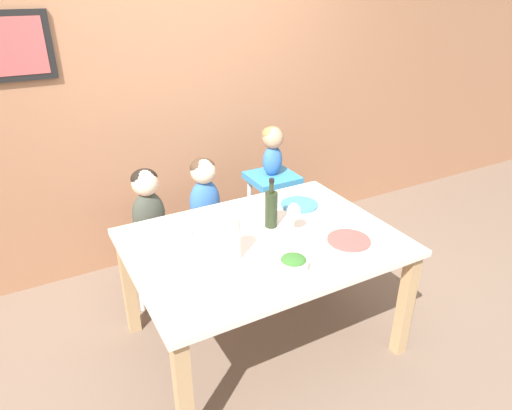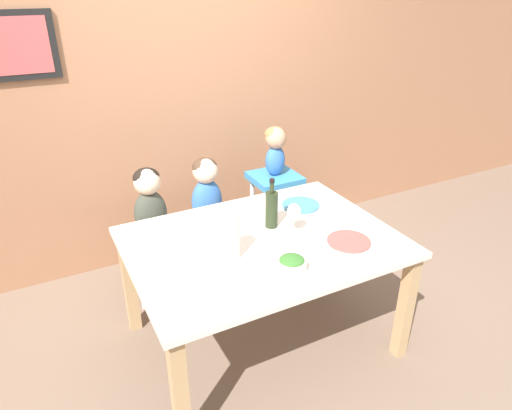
# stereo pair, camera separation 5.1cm
# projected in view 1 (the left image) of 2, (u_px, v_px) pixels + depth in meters

# --- Properties ---
(ground_plane) EXTENTS (14.00, 14.00, 0.00)m
(ground_plane) POSITION_uv_depth(u_px,v_px,m) (262.00, 339.00, 2.87)
(ground_plane) COLOR #705B4C
(wall_back) EXTENTS (10.00, 0.09, 2.70)m
(wall_back) POSITION_uv_depth(u_px,v_px,m) (175.00, 84.00, 3.29)
(wall_back) COLOR #9E6B4C
(wall_back) RESTS_ON ground_plane
(dining_table) EXTENTS (1.47, 1.08, 0.73)m
(dining_table) POSITION_uv_depth(u_px,v_px,m) (263.00, 253.00, 2.58)
(dining_table) COLOR silver
(dining_table) RESTS_ON ground_plane
(chair_far_left) EXTENTS (0.40, 0.39, 0.47)m
(chair_far_left) POSITION_uv_depth(u_px,v_px,m) (152.00, 245.00, 3.13)
(chair_far_left) COLOR silver
(chair_far_left) RESTS_ON ground_plane
(chair_far_center) EXTENTS (0.40, 0.39, 0.47)m
(chair_far_center) POSITION_uv_depth(u_px,v_px,m) (206.00, 231.00, 3.31)
(chair_far_center) COLOR silver
(chair_far_center) RESTS_ON ground_plane
(chair_right_highchair) EXTENTS (0.34, 0.33, 0.72)m
(chair_right_highchair) POSITION_uv_depth(u_px,v_px,m) (272.00, 194.00, 3.47)
(chair_right_highchair) COLOR silver
(chair_right_highchair) RESTS_ON ground_plane
(person_child_left) EXTENTS (0.22, 0.18, 0.48)m
(person_child_left) POSITION_uv_depth(u_px,v_px,m) (147.00, 200.00, 2.98)
(person_child_left) COLOR #3D4238
(person_child_left) RESTS_ON chair_far_left
(person_child_center) EXTENTS (0.22, 0.18, 0.48)m
(person_child_center) POSITION_uv_depth(u_px,v_px,m) (204.00, 188.00, 3.15)
(person_child_center) COLOR #3366B2
(person_child_center) RESTS_ON chair_far_center
(person_baby_right) EXTENTS (0.16, 0.16, 0.37)m
(person_baby_right) POSITION_uv_depth(u_px,v_px,m) (273.00, 145.00, 3.29)
(person_baby_right) COLOR #3366B2
(person_baby_right) RESTS_ON chair_right_highchair
(wine_bottle) EXTENTS (0.07, 0.07, 0.30)m
(wine_bottle) POSITION_uv_depth(u_px,v_px,m) (271.00, 208.00, 2.63)
(wine_bottle) COLOR #232D19
(wine_bottle) RESTS_ON dining_table
(paper_towel_roll) EXTENTS (0.10, 0.10, 0.24)m
(paper_towel_roll) POSITION_uv_depth(u_px,v_px,m) (230.00, 238.00, 2.32)
(paper_towel_roll) COLOR white
(paper_towel_roll) RESTS_ON dining_table
(wine_glass_near) EXTENTS (0.08, 0.08, 0.18)m
(wine_glass_near) POSITION_uv_depth(u_px,v_px,m) (294.00, 212.00, 2.56)
(wine_glass_near) COLOR white
(wine_glass_near) RESTS_ON dining_table
(salad_bowl_large) EXTENTS (0.15, 0.15, 0.08)m
(salad_bowl_large) POSITION_uv_depth(u_px,v_px,m) (293.00, 263.00, 2.26)
(salad_bowl_large) COLOR silver
(salad_bowl_large) RESTS_ON dining_table
(dinner_plate_front_left) EXTENTS (0.24, 0.24, 0.01)m
(dinner_plate_front_left) POSITION_uv_depth(u_px,v_px,m) (200.00, 284.00, 2.16)
(dinner_plate_front_left) COLOR silver
(dinner_plate_front_left) RESTS_ON dining_table
(dinner_plate_back_left) EXTENTS (0.24, 0.24, 0.01)m
(dinner_plate_back_left) POSITION_uv_depth(u_px,v_px,m) (172.00, 232.00, 2.60)
(dinner_plate_back_left) COLOR silver
(dinner_plate_back_left) RESTS_ON dining_table
(dinner_plate_back_right) EXTENTS (0.24, 0.24, 0.01)m
(dinner_plate_back_right) POSITION_uv_depth(u_px,v_px,m) (299.00, 205.00, 2.93)
(dinner_plate_back_right) COLOR teal
(dinner_plate_back_right) RESTS_ON dining_table
(dinner_plate_front_right) EXTENTS (0.24, 0.24, 0.01)m
(dinner_plate_front_right) POSITION_uv_depth(u_px,v_px,m) (349.00, 240.00, 2.53)
(dinner_plate_front_right) COLOR #D14C47
(dinner_plate_front_right) RESTS_ON dining_table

